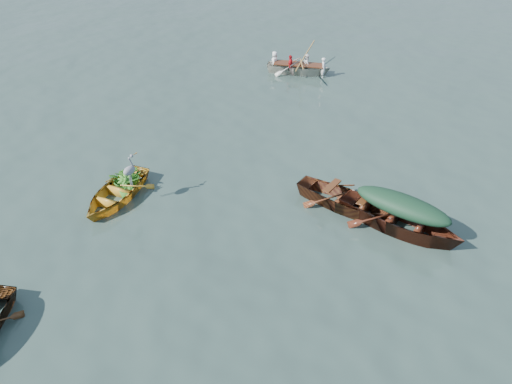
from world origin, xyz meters
TOP-DOWN VIEW (x-y plane):
  - ground at (0.00, 0.00)m, footprint 140.00×140.00m
  - yellow_dinghy at (-3.51, 0.38)m, footprint 2.14×3.55m
  - green_tarp_boat at (3.60, 3.54)m, footprint 4.65×1.66m
  - open_wooden_boat at (2.09, 3.61)m, footprint 4.22×1.46m
  - rowed_boat at (-4.02, 11.52)m, footprint 4.05×2.51m
  - green_tarp_cover at (3.60, 3.54)m, footprint 2.56×0.91m
  - thwart_benches at (2.09, 3.61)m, footprint 2.12×0.86m
  - heron at (-2.98, 0.55)m, footprint 0.36×0.45m
  - dinghy_weeds at (-3.60, 0.92)m, footprint 0.88×1.03m
  - rowers at (-4.02, 11.52)m, footprint 2.92×1.97m
  - oars at (-4.02, 11.52)m, footprint 1.51×2.64m

SIDE VIEW (x-z plane):
  - ground at x=0.00m, z-range 0.00..0.00m
  - yellow_dinghy at x=-3.51m, z-range -0.45..0.45m
  - green_tarp_boat at x=3.60m, z-range -0.54..0.54m
  - open_wooden_boat at x=2.09m, z-range -0.48..0.48m
  - rowed_boat at x=-4.02m, z-range -0.45..0.45m
  - oars at x=-4.02m, z-range 0.45..0.51m
  - thwart_benches at x=2.09m, z-range 0.48..0.52m
  - dinghy_weeds at x=-3.60m, z-range 0.45..1.05m
  - green_tarp_cover at x=3.60m, z-range 0.54..1.06m
  - rowers at x=-4.02m, z-range 0.45..1.21m
  - heron at x=-2.98m, z-range 0.45..1.37m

